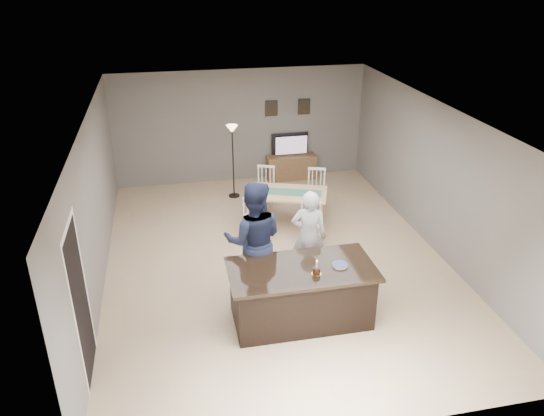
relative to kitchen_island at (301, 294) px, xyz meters
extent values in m
plane|color=tan|center=(0.00, 1.80, -0.45)|extent=(8.00, 8.00, 0.00)
plane|color=slate|center=(0.00, 5.80, 0.90)|extent=(6.00, 0.00, 6.00)
plane|color=slate|center=(0.00, -2.20, 0.90)|extent=(6.00, 0.00, 6.00)
plane|color=slate|center=(-3.00, 1.80, 0.90)|extent=(0.00, 8.00, 8.00)
plane|color=slate|center=(3.00, 1.80, 0.90)|extent=(0.00, 8.00, 8.00)
plane|color=white|center=(0.00, 1.80, 2.25)|extent=(8.00, 8.00, 0.00)
cube|color=black|center=(0.00, 0.00, -0.03)|extent=(2.00, 1.00, 0.85)
cube|color=black|center=(0.00, 0.00, 0.42)|extent=(2.15, 1.10, 0.05)
cube|color=brown|center=(1.20, 5.57, -0.15)|extent=(1.20, 0.40, 0.60)
imported|color=black|center=(1.20, 5.64, 0.41)|extent=(0.91, 0.12, 0.53)
plane|color=#DE5C18|center=(1.20, 5.56, 0.42)|extent=(0.78, 0.00, 0.78)
cube|color=black|center=(0.75, 5.78, 1.30)|extent=(0.30, 0.02, 0.38)
cube|color=black|center=(1.55, 5.78, 1.30)|extent=(0.30, 0.02, 0.38)
plane|color=black|center=(-2.99, -0.50, 0.60)|extent=(0.00, 2.10, 2.10)
plane|color=white|center=(-2.99, -0.50, 1.69)|extent=(0.00, 1.02, 1.02)
imported|color=silver|center=(0.40, 1.06, 0.36)|extent=(0.69, 0.56, 1.63)
imported|color=#1B213C|center=(-0.56, 0.80, 0.53)|extent=(1.08, 0.91, 1.97)
cylinder|color=gold|center=(0.16, -0.20, 0.45)|extent=(0.15, 0.15, 0.00)
cylinder|color=#34190E|center=(0.16, -0.20, 0.50)|extent=(0.11, 0.11, 0.10)
cylinder|color=white|center=(0.16, -0.20, 0.60)|extent=(0.02, 0.02, 0.11)
sphere|color=#FFBF4C|center=(0.16, -0.20, 0.66)|extent=(0.02, 0.02, 0.02)
cylinder|color=white|center=(0.56, -0.06, 0.45)|extent=(0.22, 0.22, 0.01)
cylinder|color=white|center=(0.56, -0.06, 0.46)|extent=(0.22, 0.22, 0.01)
cylinder|color=white|center=(0.56, -0.06, 0.47)|extent=(0.22, 0.22, 0.01)
cylinder|color=navy|center=(0.56, -0.06, 0.48)|extent=(0.23, 0.23, 0.00)
cube|color=tan|center=(0.50, 3.08, 0.27)|extent=(1.79, 1.37, 0.04)
cylinder|color=tan|center=(-0.29, 2.98, -0.10)|extent=(0.06, 0.06, 0.70)
cylinder|color=tan|center=(1.30, 3.19, -0.10)|extent=(0.06, 0.06, 0.70)
cube|color=#3A694F|center=(0.50, 3.08, 0.29)|extent=(1.42, 0.79, 0.01)
cube|color=silver|center=(-0.24, 2.61, -0.01)|extent=(0.52, 0.51, 0.04)
cylinder|color=silver|center=(-0.46, 2.52, -0.24)|extent=(0.03, 0.03, 0.43)
cylinder|color=silver|center=(-0.03, 2.71, -0.24)|extent=(0.03, 0.03, 0.43)
cube|color=silver|center=(-0.30, 2.44, 0.49)|extent=(0.36, 0.15, 0.05)
cube|color=silver|center=(0.78, 2.25, -0.01)|extent=(0.52, 0.51, 0.04)
cylinder|color=silver|center=(0.57, 2.16, -0.24)|extent=(0.03, 0.03, 0.43)
cylinder|color=silver|center=(1.00, 2.34, -0.24)|extent=(0.03, 0.03, 0.43)
cube|color=silver|center=(0.72, 2.08, 0.49)|extent=(0.36, 0.15, 0.05)
cube|color=silver|center=(0.22, 3.92, -0.01)|extent=(0.52, 0.51, 0.04)
cylinder|color=silver|center=(0.43, 4.01, -0.24)|extent=(0.03, 0.03, 0.43)
cylinder|color=silver|center=(0.01, 3.83, -0.24)|extent=(0.03, 0.03, 0.43)
cube|color=silver|center=(0.28, 4.09, 0.49)|extent=(0.36, 0.15, 0.05)
cube|color=silver|center=(1.25, 3.56, -0.01)|extent=(0.52, 0.51, 0.04)
cylinder|color=silver|center=(1.46, 3.65, -0.24)|extent=(0.03, 0.03, 0.43)
cylinder|color=silver|center=(1.04, 3.46, -0.24)|extent=(0.03, 0.03, 0.43)
cube|color=silver|center=(1.31, 3.72, 0.49)|extent=(0.36, 0.15, 0.05)
cylinder|color=black|center=(-0.34, 4.77, -0.44)|extent=(0.25, 0.25, 0.03)
cylinder|color=black|center=(-0.34, 4.77, 0.34)|extent=(0.03, 0.03, 1.55)
cone|color=#FFCA8C|center=(-0.34, 4.77, 1.15)|extent=(0.25, 0.25, 0.16)
camera|label=1|loc=(-1.77, -6.36, 4.51)|focal=35.00mm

